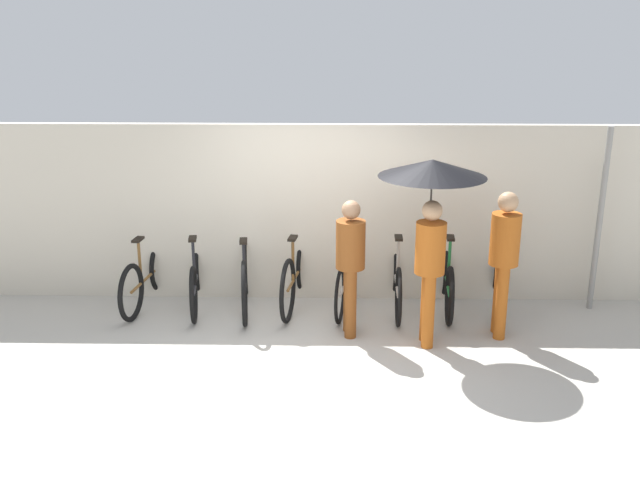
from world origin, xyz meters
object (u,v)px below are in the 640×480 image
pedestrian_leading (350,258)px  pedestrian_center (432,196)px  parked_bicycle_2 (245,277)px  parked_bicycle_7 (497,277)px  pedestrian_trailing (504,253)px  parked_bicycle_3 (296,274)px  parked_bicycle_0 (147,277)px  parked_bicycle_1 (196,278)px  parked_bicycle_4 (346,279)px  parked_bicycle_6 (447,280)px  parked_bicycle_5 (396,279)px

pedestrian_leading → pedestrian_center: size_ratio=0.77×
parked_bicycle_2 → parked_bicycle_7: (3.06, 0.08, -0.00)m
parked_bicycle_7 → pedestrian_trailing: size_ratio=1.13×
parked_bicycle_3 → parked_bicycle_0: bearing=98.5°
parked_bicycle_1 → pedestrian_trailing: size_ratio=1.01×
parked_bicycle_0 → parked_bicycle_4: (2.45, -0.01, -0.01)m
pedestrian_leading → parked_bicycle_7: bearing=19.9°
parked_bicycle_3 → pedestrian_trailing: size_ratio=1.07×
pedestrian_center → parked_bicycle_0: bearing=164.2°
pedestrian_leading → parked_bicycle_1: bearing=152.8°
parked_bicycle_4 → parked_bicycle_2: bearing=102.5°
parked_bicycle_0 → parked_bicycle_4: 2.45m
parked_bicycle_7 → pedestrian_center: 1.83m
parked_bicycle_6 → parked_bicycle_0: bearing=94.2°
parked_bicycle_4 → parked_bicycle_6: (1.22, -0.03, 0.01)m
parked_bicycle_3 → parked_bicycle_7: size_ratio=0.95×
parked_bicycle_6 → pedestrian_center: size_ratio=0.83×
parked_bicycle_7 → pedestrian_leading: (-1.80, -0.81, 0.50)m
parked_bicycle_1 → parked_bicycle_7: 3.67m
parked_bicycle_6 → pedestrian_leading: bearing=127.8°
parked_bicycle_4 → pedestrian_leading: size_ratio=1.04×
parked_bicycle_2 → parked_bicycle_5: parked_bicycle_2 is taller
pedestrian_trailing → parked_bicycle_0: bearing=173.0°
parked_bicycle_0 → pedestrian_leading: 2.66m
parked_bicycle_2 → parked_bicycle_6: bearing=-95.1°
parked_bicycle_4 → pedestrian_center: (0.86, -0.93, 1.28)m
parked_bicycle_0 → pedestrian_trailing: pedestrian_trailing is taller
parked_bicycle_1 → parked_bicycle_2: 0.62m
parked_bicycle_5 → parked_bicycle_7: (1.22, 0.03, 0.03)m
parked_bicycle_3 → parked_bicycle_4: (0.61, -0.04, -0.04)m
parked_bicycle_4 → parked_bicycle_5: (0.61, -0.02, 0.02)m
parked_bicycle_0 → parked_bicycle_3: bearing=-82.3°
parked_bicycle_3 → parked_bicycle_6: size_ratio=1.06×
parked_bicycle_1 → parked_bicycle_4: 1.84m
parked_bicycle_1 → parked_bicycle_5: bearing=-97.8°
parked_bicycle_0 → parked_bicycle_1: 0.61m
parked_bicycle_6 → parked_bicycle_5: bearing=94.0°
parked_bicycle_4 → parked_bicycle_7: bearing=-80.8°
parked_bicycle_1 → parked_bicycle_3: size_ratio=0.95×
parked_bicycle_4 → pedestrian_leading: (0.03, -0.80, 0.54)m
parked_bicycle_3 → pedestrian_trailing: 2.51m
parked_bicycle_1 → parked_bicycle_7: parked_bicycle_7 is taller
parked_bicycle_2 → parked_bicycle_1: bearing=77.8°
parked_bicycle_6 → parked_bicycle_7: 0.61m
pedestrian_center → parked_bicycle_3: bearing=146.8°
parked_bicycle_5 → parked_bicycle_3: bearing=89.3°
parked_bicycle_3 → parked_bicycle_4: parked_bicycle_3 is taller
parked_bicycle_3 → pedestrian_center: 2.16m
pedestrian_leading → parked_bicycle_0: bearing=157.6°
parked_bicycle_3 → pedestrian_trailing: bearing=-102.1°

